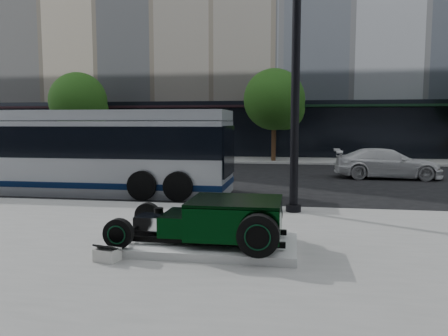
% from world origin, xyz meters
% --- Properties ---
extents(ground, '(120.00, 120.00, 0.00)m').
position_xyz_m(ground, '(0.00, 0.00, 0.00)').
color(ground, black).
rests_on(ground, ground).
extents(sidewalk_far, '(70.00, 4.00, 0.12)m').
position_xyz_m(sidewalk_far, '(0.00, 14.00, 0.06)').
color(sidewalk_far, gray).
rests_on(sidewalk_far, ground).
extents(street_trees, '(29.80, 3.80, 5.70)m').
position_xyz_m(street_trees, '(1.15, 13.07, 3.77)').
color(street_trees, black).
rests_on(street_trees, sidewalk_far).
extents(display_plinth, '(3.40, 1.80, 0.15)m').
position_xyz_m(display_plinth, '(0.70, -6.43, 0.20)').
color(display_plinth, silver).
rests_on(display_plinth, sidewalk_near).
extents(hot_rod, '(3.22, 2.00, 0.81)m').
position_xyz_m(hot_rod, '(1.03, -6.43, 0.70)').
color(hot_rod, black).
rests_on(hot_rod, display_plinth).
extents(info_plaque, '(0.45, 0.38, 0.31)m').
position_xyz_m(info_plaque, '(-0.85, -7.47, 0.24)').
color(info_plaque, silver).
rests_on(info_plaque, sidewalk_near).
extents(lamppost, '(0.41, 0.41, 7.49)m').
position_xyz_m(lamppost, '(2.31, -2.67, 3.58)').
color(lamppost, black).
rests_on(lamppost, sidewalk_near).
extents(transit_bus, '(12.12, 2.88, 2.92)m').
position_xyz_m(transit_bus, '(-5.91, 0.23, 1.49)').
color(transit_bus, '#B2B6BC').
rests_on(transit_bus, ground).
extents(white_sedan, '(4.65, 1.96, 1.34)m').
position_xyz_m(white_sedan, '(6.43, 6.04, 0.67)').
color(white_sedan, silver).
rests_on(white_sedan, ground).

